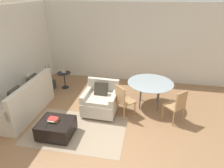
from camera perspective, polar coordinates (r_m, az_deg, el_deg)
name	(u,v)px	position (r m, az deg, el deg)	size (l,w,h in m)	color
ground_plane	(97,152)	(4.44, -4.37, -18.93)	(20.00, 20.00, 0.00)	#936B47
wall_back	(123,43)	(7.17, 3.22, 11.61)	(12.00, 0.06, 2.75)	beige
wall_left	(8,59)	(6.12, -27.58, 6.23)	(0.06, 12.00, 2.75)	beige
area_rug	(77,130)	(5.06, -10.03, -12.78)	(2.34, 1.52, 0.01)	gray
couch	(24,103)	(5.89, -23.77, -4.86)	(0.83, 1.99, 0.97)	beige
armchair	(101,101)	(5.46, -3.26, -4.79)	(0.91, 0.89, 0.86)	beige
ottoman	(56,128)	(4.88, -15.63, -11.93)	(0.77, 0.68, 0.38)	black
book_stack	(53,120)	(4.80, -16.52, -9.72)	(0.23, 0.20, 0.07)	gold
tv_remote_primary	(46,126)	(4.71, -18.40, -11.28)	(0.07, 0.14, 0.01)	black
potted_plant	(50,82)	(7.16, -17.30, 0.60)	(0.38, 0.38, 0.95)	#333338
side_table	(64,77)	(6.95, -13.47, 1.88)	(0.45, 0.45, 0.55)	black
picture_frame	(64,71)	(6.86, -13.68, 3.75)	(0.17, 0.07, 0.17)	#8C6647
dining_table	(150,85)	(5.69, 10.89, -0.19)	(1.27, 1.27, 0.74)	#99A8AD
dining_chair_near_left	(123,99)	(5.19, 3.16, -4.36)	(0.59, 0.59, 0.90)	tan
dining_chair_near_right	(177,104)	(5.23, 18.08, -5.52)	(0.59, 0.59, 0.90)	tan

